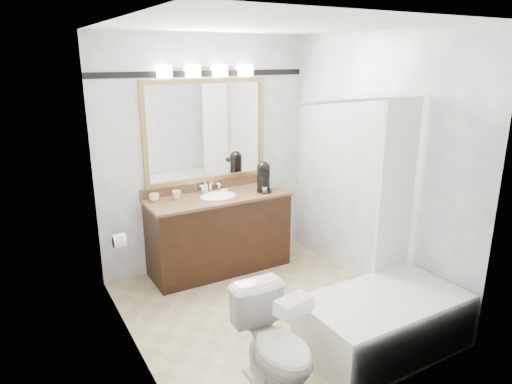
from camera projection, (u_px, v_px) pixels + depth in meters
room at (268, 181)px, 3.88m from camera, size 2.42×2.62×2.52m
vanity at (219, 232)px, 4.96m from camera, size 1.53×0.58×0.97m
mirror at (206, 131)px, 4.87m from camera, size 1.40×0.04×1.10m
vanity_light_bar at (206, 70)px, 4.65m from camera, size 1.02×0.14×0.12m
accent_stripe at (204, 73)px, 4.71m from camera, size 2.40×0.01×0.06m
bathtub at (384, 314)px, 3.67m from camera, size 1.30×0.75×1.96m
tp_roll at (119, 241)px, 4.05m from camera, size 0.11×0.12×0.12m
toilet at (276, 345)px, 3.13m from camera, size 0.42×0.72×0.72m
tissue_box at (294, 306)px, 2.85m from camera, size 0.26×0.18×0.10m
coffee_maker at (264, 176)px, 4.98m from camera, size 0.18×0.21×0.33m
cup_left at (154, 197)px, 4.65m from camera, size 0.12×0.12×0.08m
cup_right at (177, 195)px, 4.72m from camera, size 0.11×0.11×0.09m
soap_bottle_a at (205, 187)px, 4.95m from camera, size 0.06×0.07×0.12m
soap_bar at (224, 190)px, 4.99m from camera, size 0.07×0.05×0.02m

